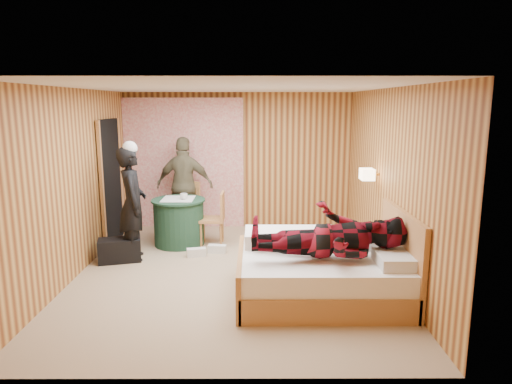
{
  "coord_description": "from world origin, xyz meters",
  "views": [
    {
      "loc": [
        0.31,
        -6.0,
        2.3
      ],
      "look_at": [
        0.33,
        0.41,
        1.05
      ],
      "focal_mm": 32.0,
      "sensor_mm": 36.0,
      "label": 1
    }
  ],
  "objects_px": {
    "man_at_table": "(185,185)",
    "nightstand": "(364,248)",
    "duffel_bag": "(120,250)",
    "woman_standing": "(133,204)",
    "round_table": "(179,221)",
    "bed": "(322,271)",
    "chair_far": "(187,204)",
    "chair_near": "(216,215)",
    "wall_lamp": "(367,174)",
    "man_on_bed": "(329,224)"
  },
  "relations": [
    {
      "from": "man_at_table",
      "to": "nightstand",
      "type": "bearing_deg",
      "value": 153.73
    },
    {
      "from": "duffel_bag",
      "to": "woman_standing",
      "type": "relative_size",
      "value": 0.36
    },
    {
      "from": "round_table",
      "to": "bed",
      "type": "bearing_deg",
      "value": -44.82
    },
    {
      "from": "bed",
      "to": "round_table",
      "type": "bearing_deg",
      "value": 135.18
    },
    {
      "from": "chair_far",
      "to": "man_at_table",
      "type": "height_order",
      "value": "man_at_table"
    },
    {
      "from": "chair_far",
      "to": "man_at_table",
      "type": "relative_size",
      "value": 0.54
    },
    {
      "from": "chair_near",
      "to": "chair_far",
      "type": "bearing_deg",
      "value": -138.41
    },
    {
      "from": "chair_near",
      "to": "man_at_table",
      "type": "bearing_deg",
      "value": -138.68
    },
    {
      "from": "bed",
      "to": "duffel_bag",
      "type": "xyz_separation_m",
      "value": [
        -2.81,
        1.23,
        -0.14
      ]
    },
    {
      "from": "chair_near",
      "to": "duffel_bag",
      "type": "relative_size",
      "value": 1.45
    },
    {
      "from": "chair_near",
      "to": "man_at_table",
      "type": "xyz_separation_m",
      "value": [
        -0.62,
        0.75,
        0.35
      ]
    },
    {
      "from": "chair_near",
      "to": "man_at_table",
      "type": "height_order",
      "value": "man_at_table"
    },
    {
      "from": "chair_near",
      "to": "bed",
      "type": "bearing_deg",
      "value": 37.02
    },
    {
      "from": "woman_standing",
      "to": "duffel_bag",
      "type": "bearing_deg",
      "value": 109.94
    },
    {
      "from": "duffel_bag",
      "to": "man_at_table",
      "type": "distance_m",
      "value": 1.86
    },
    {
      "from": "bed",
      "to": "chair_far",
      "type": "height_order",
      "value": "bed"
    },
    {
      "from": "wall_lamp",
      "to": "man_on_bed",
      "type": "distance_m",
      "value": 1.69
    },
    {
      "from": "bed",
      "to": "chair_far",
      "type": "xyz_separation_m",
      "value": [
        -2.03,
        2.73,
        0.23
      ]
    },
    {
      "from": "nightstand",
      "to": "chair_near",
      "type": "distance_m",
      "value": 2.43
    },
    {
      "from": "bed",
      "to": "woman_standing",
      "type": "bearing_deg",
      "value": 152.62
    },
    {
      "from": "nightstand",
      "to": "duffel_bag",
      "type": "distance_m",
      "value": 3.57
    },
    {
      "from": "wall_lamp",
      "to": "chair_near",
      "type": "height_order",
      "value": "wall_lamp"
    },
    {
      "from": "wall_lamp",
      "to": "chair_far",
      "type": "xyz_separation_m",
      "value": [
        -2.83,
        1.5,
        -0.76
      ]
    },
    {
      "from": "wall_lamp",
      "to": "chair_far",
      "type": "bearing_deg",
      "value": 152.04
    },
    {
      "from": "wall_lamp",
      "to": "bed",
      "type": "bearing_deg",
      "value": -122.87
    },
    {
      "from": "duffel_bag",
      "to": "bed",
      "type": "bearing_deg",
      "value": -38.32
    },
    {
      "from": "bed",
      "to": "man_on_bed",
      "type": "relative_size",
      "value": 1.12
    },
    {
      "from": "round_table",
      "to": "man_on_bed",
      "type": "bearing_deg",
      "value": -47.5
    },
    {
      "from": "wall_lamp",
      "to": "nightstand",
      "type": "bearing_deg",
      "value": -101.56
    },
    {
      "from": "wall_lamp",
      "to": "chair_near",
      "type": "distance_m",
      "value": 2.51
    },
    {
      "from": "wall_lamp",
      "to": "chair_far",
      "type": "relative_size",
      "value": 0.28
    },
    {
      "from": "nightstand",
      "to": "duffel_bag",
      "type": "relative_size",
      "value": 0.87
    },
    {
      "from": "chair_far",
      "to": "chair_near",
      "type": "xyz_separation_m",
      "value": [
        0.59,
        -0.7,
        -0.03
      ]
    },
    {
      "from": "duffel_bag",
      "to": "chair_far",
      "type": "bearing_deg",
      "value": 47.89
    },
    {
      "from": "wall_lamp",
      "to": "duffel_bag",
      "type": "relative_size",
      "value": 0.43
    },
    {
      "from": "bed",
      "to": "man_on_bed",
      "type": "distance_m",
      "value": 0.69
    },
    {
      "from": "chair_near",
      "to": "woman_standing",
      "type": "height_order",
      "value": "woman_standing"
    },
    {
      "from": "bed",
      "to": "wall_lamp",
      "type": "bearing_deg",
      "value": 57.13
    },
    {
      "from": "wall_lamp",
      "to": "chair_near",
      "type": "xyz_separation_m",
      "value": [
        -2.24,
        0.8,
        -0.79
      ]
    },
    {
      "from": "woman_standing",
      "to": "man_at_table",
      "type": "bearing_deg",
      "value": -36.27
    },
    {
      "from": "wall_lamp",
      "to": "chair_far",
      "type": "distance_m",
      "value": 3.29
    },
    {
      "from": "round_table",
      "to": "wall_lamp",
      "type": "bearing_deg",
      "value": -15.94
    },
    {
      "from": "bed",
      "to": "man_at_table",
      "type": "distance_m",
      "value": 3.51
    },
    {
      "from": "bed",
      "to": "man_at_table",
      "type": "xyz_separation_m",
      "value": [
        -2.06,
        2.78,
        0.56
      ]
    },
    {
      "from": "duffel_bag",
      "to": "round_table",
      "type": "bearing_deg",
      "value": 33.03
    },
    {
      "from": "chair_far",
      "to": "duffel_bag",
      "type": "xyz_separation_m",
      "value": [
        -0.78,
        -1.51,
        -0.37
      ]
    },
    {
      "from": "bed",
      "to": "woman_standing",
      "type": "relative_size",
      "value": 1.17
    },
    {
      "from": "wall_lamp",
      "to": "chair_near",
      "type": "bearing_deg",
      "value": 160.32
    },
    {
      "from": "chair_near",
      "to": "man_on_bed",
      "type": "relative_size",
      "value": 0.5
    },
    {
      "from": "round_table",
      "to": "chair_near",
      "type": "bearing_deg",
      "value": -1.42
    }
  ]
}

